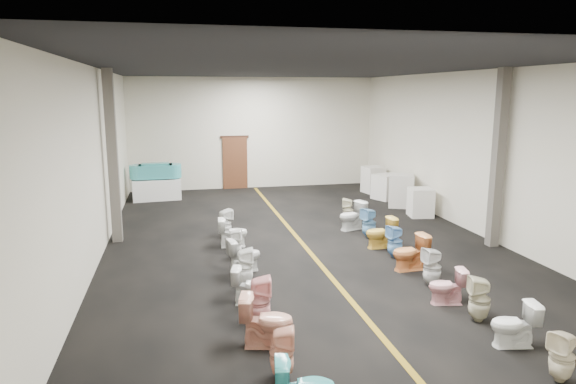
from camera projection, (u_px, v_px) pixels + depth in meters
name	position (u px, v px, depth m)	size (l,w,h in m)	color
floor	(300.00, 240.00, 13.72)	(16.00, 16.00, 0.00)	black
ceiling	(301.00, 68.00, 12.86)	(16.00, 16.00, 0.00)	black
wall_back	(254.00, 133.00, 20.96)	(10.00, 10.00, 0.00)	beige
wall_front	(473.00, 246.00, 5.62)	(10.00, 10.00, 0.00)	beige
wall_left	(97.00, 163.00, 12.24)	(16.00, 16.00, 0.00)	beige
wall_right	(474.00, 152.00, 14.34)	(16.00, 16.00, 0.00)	beige
aisle_stripe	(300.00, 240.00, 13.72)	(0.12, 15.60, 0.01)	#806112
back_door	(235.00, 163.00, 20.97)	(1.00, 0.10, 2.10)	#562D19
door_frame	(235.00, 137.00, 20.77)	(1.15, 0.08, 0.10)	#331C11
column_left	(113.00, 157.00, 13.25)	(0.25, 0.25, 4.50)	#59544C
column_right	(498.00, 159.00, 12.85)	(0.25, 0.25, 4.50)	#59544C
display_table	(157.00, 189.00, 18.91)	(1.71, 0.86, 0.76)	white
bathtub	(156.00, 171.00, 18.78)	(1.86, 0.68, 0.55)	teal
appliance_crate_a	(421.00, 202.00, 16.31)	(0.71, 0.71, 0.91)	white
appliance_crate_b	(401.00, 191.00, 17.70)	(0.82, 0.82, 1.12)	silver
appliance_crate_c	(386.00, 187.00, 18.95)	(0.81, 0.81, 0.92)	silver
appliance_crate_d	(373.00, 180.00, 20.18)	(0.72, 0.72, 1.03)	silver
toilet_left_1	(282.00, 353.00, 7.05)	(0.33, 0.34, 0.74)	#F1A78B
toilet_left_2	(267.00, 321.00, 7.95)	(0.47, 0.82, 0.84)	#E89D84
toilet_left_3	(259.00, 301.00, 8.68)	(0.39, 0.40, 0.86)	#F1A4A4
toilet_left_4	(251.00, 286.00, 9.56)	(0.40, 0.70, 0.71)	white
toilet_left_5	(244.00, 267.00, 10.48)	(0.35, 0.36, 0.78)	white
toilet_left_6	(244.00, 255.00, 11.31)	(0.42, 0.73, 0.75)	silver
toilet_left_7	(235.00, 243.00, 12.27)	(0.31, 0.32, 0.69)	white
toilet_left_8	(233.00, 232.00, 13.11)	(0.42, 0.74, 0.75)	white
toilet_left_9	(225.00, 223.00, 13.98)	(0.35, 0.36, 0.78)	white
toilet_right_0	(562.00, 356.00, 6.98)	(0.33, 0.34, 0.74)	beige
toilet_right_1	(514.00, 325.00, 7.94)	(0.41, 0.71, 0.73)	white
toilet_right_2	(479.00, 299.00, 8.82)	(0.36, 0.37, 0.81)	beige
toilet_right_3	(447.00, 286.00, 9.56)	(0.38, 0.68, 0.69)	#F3ACB2
toilet_right_4	(432.00, 267.00, 10.44)	(0.36, 0.37, 0.80)	silver
toilet_right_5	(410.00, 252.00, 11.37)	(0.45, 0.80, 0.81)	#EA8E4A
toilet_right_6	(395.00, 241.00, 12.25)	(0.35, 0.36, 0.79)	#73ACDF
toilet_right_7	(381.00, 233.00, 13.01)	(0.44, 0.77, 0.79)	yellow
toilet_right_8	(369.00, 223.00, 13.91)	(0.37, 0.38, 0.83)	#74AEDB
toilet_right_9	(352.00, 216.00, 14.74)	(0.46, 0.80, 0.82)	white
toilet_right_10	(348.00, 210.00, 15.59)	(0.33, 0.34, 0.74)	beige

